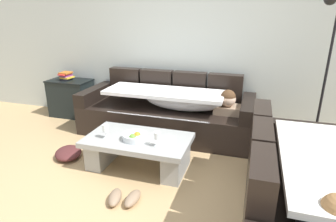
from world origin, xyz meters
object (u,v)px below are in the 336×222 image
object	(u,v)px
book_stack_on_cabinet	(66,76)
open_magazine	(162,140)
side_cabinet	(71,98)
floor_lamp	(323,67)
pair_of_shoes	(124,198)
couch_along_wall	(169,112)
fruit_bowl	(135,137)
coffee_table	(138,149)
wine_glass_near_right	(157,137)
crumpled_garment	(68,153)
couch_near_window	(302,194)
wine_glass_near_left	(105,129)

from	to	relation	value
book_stack_on_cabinet	open_magazine	bearing A→B (deg)	-30.64
side_cabinet	floor_lamp	world-z (taller)	floor_lamp
floor_lamp	pair_of_shoes	distance (m)	2.78
couch_along_wall	side_cabinet	world-z (taller)	couch_along_wall
fruit_bowl	open_magazine	size ratio (longest dim) A/B	1.00
side_cabinet	pair_of_shoes	world-z (taller)	side_cabinet
open_magazine	book_stack_on_cabinet	size ratio (longest dim) A/B	1.20
floor_lamp	side_cabinet	bearing A→B (deg)	177.04
coffee_table	wine_glass_near_right	size ratio (longest dim) A/B	7.23
floor_lamp	crumpled_garment	world-z (taller)	floor_lamp
side_cabinet	floor_lamp	bearing A→B (deg)	-2.96
wine_glass_near_right	pair_of_shoes	size ratio (longest dim) A/B	0.51
couch_near_window	wine_glass_near_right	xyz separation A→B (m)	(-1.39, 0.38, 0.16)
couch_near_window	wine_glass_near_left	distance (m)	2.06
open_magazine	book_stack_on_cabinet	bearing A→B (deg)	129.06
crumpled_garment	open_magazine	bearing A→B (deg)	3.16
pair_of_shoes	side_cabinet	bearing A→B (deg)	134.87
open_magazine	side_cabinet	bearing A→B (deg)	128.45
couch_along_wall	crumpled_garment	distance (m)	1.51
couch_near_window	coffee_table	world-z (taller)	couch_near_window
fruit_bowl	pair_of_shoes	bearing A→B (deg)	-77.93
side_cabinet	crumpled_garment	world-z (taller)	side_cabinet
coffee_table	crumpled_garment	xyz separation A→B (m)	(-0.94, -0.05, -0.18)
floor_lamp	couch_along_wall	bearing A→B (deg)	-179.19
open_magazine	book_stack_on_cabinet	xyz separation A→B (m)	(-2.15, 1.28, 0.32)
couch_near_window	open_magazine	distance (m)	1.49
fruit_bowl	floor_lamp	bearing A→B (deg)	29.97
fruit_bowl	pair_of_shoes	distance (m)	0.71
floor_lamp	pair_of_shoes	bearing A→B (deg)	-137.11
coffee_table	fruit_bowl	bearing A→B (deg)	-97.06
floor_lamp	pair_of_shoes	xyz separation A→B (m)	(-1.88, -1.74, -1.07)
coffee_table	fruit_bowl	distance (m)	0.19
wine_glass_near_left	coffee_table	bearing A→B (deg)	20.31
wine_glass_near_left	open_magazine	world-z (taller)	wine_glass_near_left
coffee_table	wine_glass_near_left	size ratio (longest dim) A/B	7.23
fruit_bowl	book_stack_on_cabinet	xyz separation A→B (m)	(-1.86, 1.35, 0.29)
couch_near_window	wine_glass_near_left	size ratio (longest dim) A/B	11.89
wine_glass_near_right	floor_lamp	distance (m)	2.20
open_magazine	coffee_table	bearing A→B (deg)	162.52
couch_along_wall	couch_near_window	xyz separation A→B (m)	(1.63, -1.59, 0.01)
book_stack_on_cabinet	crumpled_garment	world-z (taller)	book_stack_on_cabinet
couch_near_window	wine_glass_near_left	world-z (taller)	couch_near_window
couch_near_window	wine_glass_near_left	xyz separation A→B (m)	(-2.01, 0.40, 0.16)
wine_glass_near_right	crumpled_garment	bearing A→B (deg)	175.76
side_cabinet	crumpled_garment	size ratio (longest dim) A/B	1.80
book_stack_on_cabinet	pair_of_shoes	xyz separation A→B (m)	(1.98, -1.94, -0.66)
couch_near_window	wine_glass_near_right	world-z (taller)	couch_near_window
couch_near_window	wine_glass_near_right	distance (m)	1.45
coffee_table	side_cabinet	size ratio (longest dim) A/B	1.67
fruit_bowl	wine_glass_near_right	size ratio (longest dim) A/B	1.69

